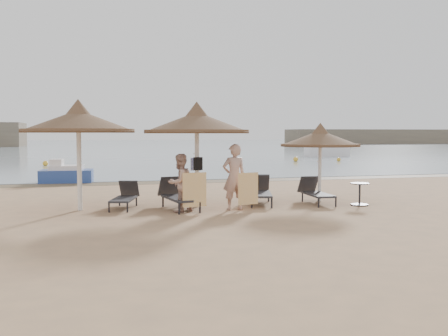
# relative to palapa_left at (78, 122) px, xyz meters

# --- Properties ---
(ground) EXTENTS (160.00, 160.00, 0.00)m
(ground) POSITION_rel_palapa_left_xyz_m (3.70, -1.76, -2.55)
(ground) COLOR tan
(ground) RESTS_ON ground
(sea) EXTENTS (200.00, 140.00, 0.03)m
(sea) POSITION_rel_palapa_left_xyz_m (3.70, 78.24, -2.54)
(sea) COLOR gray
(sea) RESTS_ON ground
(wet_sand_strip) EXTENTS (200.00, 1.60, 0.01)m
(wet_sand_strip) POSITION_rel_palapa_left_xyz_m (3.70, 7.64, -2.55)
(wet_sand_strip) COLOR brown
(wet_sand_strip) RESTS_ON ground
(palapa_left) EXTENTS (3.23, 3.23, 3.20)m
(palapa_left) POSITION_rel_palapa_left_xyz_m (0.00, 0.00, 0.00)
(palapa_left) COLOR white
(palapa_left) RESTS_ON ground
(palapa_center) EXTENTS (3.20, 3.20, 3.18)m
(palapa_center) POSITION_rel_palapa_left_xyz_m (3.42, -0.14, -0.02)
(palapa_center) COLOR white
(palapa_center) RESTS_ON ground
(palapa_right) EXTENTS (2.59, 2.59, 2.57)m
(palapa_right) POSITION_rel_palapa_left_xyz_m (7.52, -0.02, -0.51)
(palapa_right) COLOR white
(palapa_right) RESTS_ON ground
(lounger_far_left) EXTENTS (1.02, 1.81, 0.77)m
(lounger_far_left) POSITION_rel_palapa_left_xyz_m (1.30, 0.21, -2.20)
(lounger_far_left) COLOR black
(lounger_far_left) RESTS_ON ground
(lounger_near_left) EXTENTS (0.99, 2.11, 0.91)m
(lounger_near_left) POSITION_rel_palapa_left_xyz_m (2.78, -0.33, -2.14)
(lounger_near_left) COLOR black
(lounger_near_left) RESTS_ON ground
(lounger_near_right) EXTENTS (1.17, 2.07, 0.88)m
(lounger_near_right) POSITION_rel_palapa_left_xyz_m (5.51, 0.07, -2.16)
(lounger_near_right) COLOR black
(lounger_near_right) RESTS_ON ground
(lounger_far_right) EXTENTS (0.70, 1.86, 0.82)m
(lounger_far_right) POSITION_rel_palapa_left_xyz_m (7.23, -0.30, -2.18)
(lounger_far_right) COLOR black
(lounger_far_right) RESTS_ON ground
(side_table) EXTENTS (0.57, 0.57, 0.69)m
(side_table) POSITION_rel_palapa_left_xyz_m (8.34, -1.14, -2.22)
(side_table) COLOR black
(side_table) RESTS_ON ground
(person_left) EXTENTS (1.05, 0.96, 1.92)m
(person_left) POSITION_rel_palapa_left_xyz_m (2.75, -1.04, -1.59)
(person_left) COLOR tan
(person_left) RESTS_ON ground
(person_right) EXTENTS (1.06, 0.72, 2.22)m
(person_right) POSITION_rel_palapa_left_xyz_m (4.33, -1.05, -1.44)
(person_right) COLOR tan
(person_right) RESTS_ON ground
(towel_left) EXTENTS (0.68, 0.08, 0.96)m
(towel_left) POSITION_rel_palapa_left_xyz_m (3.10, -1.39, -1.89)
(towel_left) COLOR orange
(towel_left) RESTS_ON ground
(towel_right) EXTENTS (0.65, 0.17, 0.92)m
(towel_right) POSITION_rel_palapa_left_xyz_m (4.68, -1.30, -1.91)
(towel_right) COLOR orange
(towel_right) RESTS_ON ground
(bag_patterned) EXTENTS (0.32, 0.19, 0.39)m
(bag_patterned) POSITION_rel_palapa_left_xyz_m (3.42, 0.04, -1.27)
(bag_patterned) COLOR white
(bag_patterned) RESTS_ON ground
(bag_dark) EXTENTS (0.29, 0.19, 0.39)m
(bag_dark) POSITION_rel_palapa_left_xyz_m (3.42, -0.30, -1.23)
(bag_dark) COLOR black
(bag_dark) RESTS_ON ground
(pedal_boat) EXTENTS (2.37, 1.51, 1.06)m
(pedal_boat) POSITION_rel_palapa_left_xyz_m (-0.84, 8.74, -2.16)
(pedal_boat) COLOR #294593
(pedal_boat) RESTS_ON ground
(buoy_left) EXTENTS (0.36, 0.36, 0.36)m
(buoy_left) POSITION_rel_palapa_left_xyz_m (-2.80, 20.76, -2.37)
(buoy_left) COLOR yellow
(buoy_left) RESTS_ON ground
(buoy_mid) EXTENTS (0.40, 0.40, 0.40)m
(buoy_mid) POSITION_rel_palapa_left_xyz_m (8.03, 28.78, -2.35)
(buoy_mid) COLOR yellow
(buoy_mid) RESTS_ON ground
(buoy_right) EXTENTS (0.31, 0.31, 0.31)m
(buoy_right) POSITION_rel_palapa_left_xyz_m (19.04, 20.73, -2.40)
(buoy_right) COLOR yellow
(buoy_right) RESTS_ON ground
(buoy_extra) EXTENTS (0.39, 0.39, 0.39)m
(buoy_extra) POSITION_rel_palapa_left_xyz_m (15.62, 21.27, -2.36)
(buoy_extra) COLOR yellow
(buoy_extra) RESTS_ON ground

